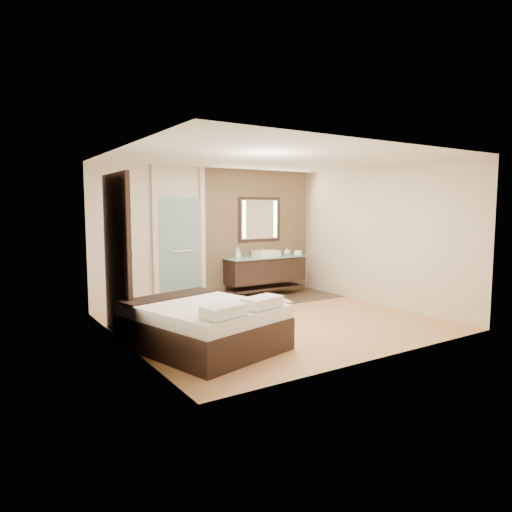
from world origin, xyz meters
TOP-DOWN VIEW (x-y plane):
  - floor at (0.00, 0.00)m, footprint 5.00×5.00m
  - tile_strip at (0.60, 1.60)m, footprint 3.80×1.30m
  - stone_wall at (1.10, 2.21)m, footprint 2.60×0.08m
  - vanity at (1.10, 1.92)m, footprint 1.85×0.55m
  - mirror_unit at (1.10, 2.16)m, footprint 1.06×0.04m
  - frosted_door at (-0.75, 2.20)m, footprint 1.10×0.12m
  - shoji_partition at (-2.43, 0.60)m, footprint 0.06×1.20m
  - bed at (-1.65, -0.63)m, footprint 2.00×2.28m
  - bath_mat at (0.84, 1.33)m, footprint 0.80×0.63m
  - waste_bin at (-0.10, 1.44)m, footprint 0.29×0.29m
  - tissue_box at (1.84, 1.75)m, footprint 0.15×0.15m
  - soap_bottle_a at (0.42, 1.94)m, footprint 0.12×0.12m
  - soap_bottle_b at (0.44, 1.95)m, footprint 0.09×0.10m
  - soap_bottle_c at (1.64, 1.90)m, footprint 0.14×0.14m
  - cup at (1.74, 1.98)m, footprint 0.15×0.15m

SIDE VIEW (x-z plane):
  - floor at x=0.00m, z-range 0.00..0.00m
  - tile_strip at x=0.60m, z-range 0.00..0.01m
  - bath_mat at x=0.84m, z-range 0.01..0.03m
  - waste_bin at x=-0.10m, z-range 0.00..0.27m
  - bed at x=-1.65m, z-range -0.06..0.69m
  - vanity at x=1.10m, z-range 0.14..1.02m
  - cup at x=1.74m, z-range 0.86..0.96m
  - tissue_box at x=1.84m, z-range 0.86..0.97m
  - soap_bottle_c at x=1.64m, z-range 0.86..1.02m
  - soap_bottle_b at x=0.44m, z-range 0.86..1.04m
  - soap_bottle_a at x=0.42m, z-range 0.86..1.11m
  - frosted_door at x=-0.75m, z-range -0.21..2.49m
  - shoji_partition at x=-2.43m, z-range 0.01..2.41m
  - stone_wall at x=1.10m, z-range 0.00..2.70m
  - mirror_unit at x=1.10m, z-range 1.17..2.13m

